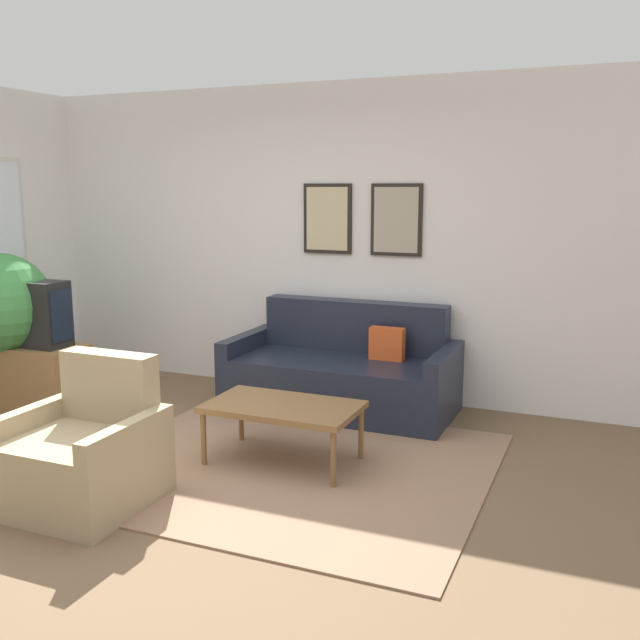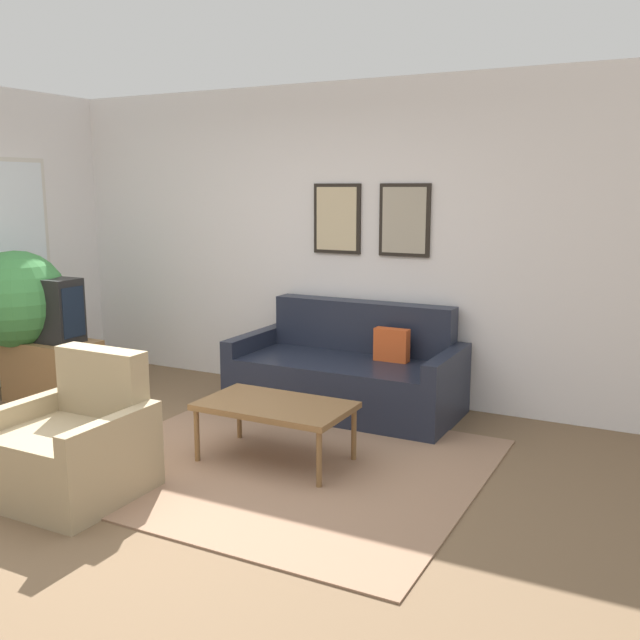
{
  "view_description": "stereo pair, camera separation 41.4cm",
  "coord_description": "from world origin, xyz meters",
  "px_view_note": "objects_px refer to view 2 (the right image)",
  "views": [
    {
      "loc": [
        2.56,
        -3.24,
        1.81
      ],
      "look_at": [
        0.55,
        1.54,
        0.85
      ],
      "focal_mm": 40.0,
      "sensor_mm": 36.0,
      "label": 1
    },
    {
      "loc": [
        2.94,
        -3.06,
        1.81
      ],
      "look_at": [
        0.55,
        1.54,
        0.85
      ],
      "focal_mm": 40.0,
      "sensor_mm": 36.0,
      "label": 2
    }
  ],
  "objects_px": {
    "coffee_table": "(275,408)",
    "potted_plant_tall": "(17,301)",
    "armchair": "(74,449)",
    "tv": "(49,310)",
    "couch": "(348,374)"
  },
  "relations": [
    {
      "from": "couch",
      "to": "armchair",
      "type": "distance_m",
      "value": 2.38
    },
    {
      "from": "coffee_table",
      "to": "tv",
      "type": "relative_size",
      "value": 1.73
    },
    {
      "from": "coffee_table",
      "to": "tv",
      "type": "bearing_deg",
      "value": 172.41
    },
    {
      "from": "couch",
      "to": "tv",
      "type": "height_order",
      "value": "tv"
    },
    {
      "from": "potted_plant_tall",
      "to": "armchair",
      "type": "bearing_deg",
      "value": -33.03
    },
    {
      "from": "tv",
      "to": "armchair",
      "type": "distance_m",
      "value": 2.13
    },
    {
      "from": "coffee_table",
      "to": "potted_plant_tall",
      "type": "height_order",
      "value": "potted_plant_tall"
    },
    {
      "from": "coffee_table",
      "to": "potted_plant_tall",
      "type": "distance_m",
      "value": 2.75
    },
    {
      "from": "tv",
      "to": "couch",
      "type": "bearing_deg",
      "value": 22.03
    },
    {
      "from": "couch",
      "to": "potted_plant_tall",
      "type": "distance_m",
      "value": 2.88
    },
    {
      "from": "armchair",
      "to": "couch",
      "type": "bearing_deg",
      "value": 54.98
    },
    {
      "from": "coffee_table",
      "to": "armchair",
      "type": "relative_size",
      "value": 1.19
    },
    {
      "from": "coffee_table",
      "to": "tv",
      "type": "height_order",
      "value": "tv"
    },
    {
      "from": "couch",
      "to": "potted_plant_tall",
      "type": "xyz_separation_m",
      "value": [
        -2.63,
        -1.03,
        0.56
      ]
    },
    {
      "from": "armchair",
      "to": "potted_plant_tall",
      "type": "xyz_separation_m",
      "value": [
        -1.89,
        1.23,
        0.58
      ]
    }
  ]
}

